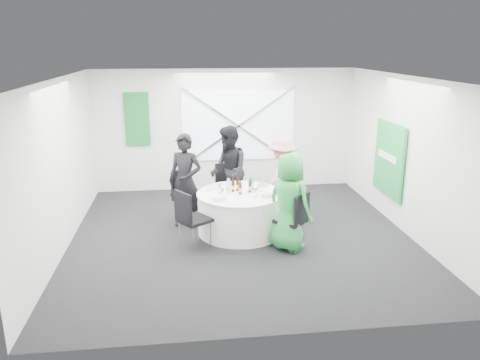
{
  "coord_description": "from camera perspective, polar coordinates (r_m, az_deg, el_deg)",
  "views": [
    {
      "loc": [
        -0.97,
        -7.73,
        3.34
      ],
      "look_at": [
        0.0,
        0.2,
        1.0
      ],
      "focal_mm": 35.0,
      "sensor_mm": 36.0,
      "label": 1
    }
  ],
  "objects": [
    {
      "name": "beer_bottle_a",
      "position": [
        8.44,
        -0.86,
        -0.78
      ],
      "size": [
        0.06,
        0.06,
        0.26
      ],
      "color": "#3A210A",
      "rests_on": "banquet_table"
    },
    {
      "name": "beer_bottle_c",
      "position": [
        8.39,
        1.21,
        -0.86
      ],
      "size": [
        0.06,
        0.06,
        0.26
      ],
      "color": "#3A210A",
      "rests_on": "banquet_table"
    },
    {
      "name": "floor",
      "position": [
        8.47,
        0.17,
        -6.88
      ],
      "size": [
        6.0,
        6.0,
        0.0
      ],
      "primitive_type": "plane",
      "color": "black",
      "rests_on": "ground"
    },
    {
      "name": "fork_d",
      "position": [
        8.73,
        -3.03,
        -0.86
      ],
      "size": [
        0.08,
        0.14,
        0.01
      ],
      "primitive_type": "cube",
      "rotation": [
        0.0,
        0.0,
        2.68
      ],
      "color": "silver",
      "rests_on": "banquet_table"
    },
    {
      "name": "wall_left",
      "position": [
        8.22,
        -21.06,
        1.57
      ],
      "size": [
        0.0,
        6.0,
        6.0
      ],
      "primitive_type": "plane",
      "rotation": [
        1.57,
        0.0,
        1.57
      ],
      "color": "silver",
      "rests_on": "floor"
    },
    {
      "name": "green_sign",
      "position": [
        9.45,
        17.7,
        2.45
      ],
      "size": [
        0.05,
        1.2,
        1.4
      ],
      "primitive_type": "cube",
      "color": "#1A933D",
      "rests_on": "wall_right"
    },
    {
      "name": "plate_front_left",
      "position": [
        8.04,
        -2.64,
        -2.35
      ],
      "size": [
        0.28,
        0.28,
        0.01
      ],
      "color": "silver",
      "rests_on": "banquet_table"
    },
    {
      "name": "green_water_bottle",
      "position": [
        8.5,
        1.42,
        -0.47
      ],
      "size": [
        0.08,
        0.08,
        0.31
      ],
      "color": "green",
      "rests_on": "banquet_table"
    },
    {
      "name": "plate_back",
      "position": [
        8.92,
        -0.54,
        -0.43
      ],
      "size": [
        0.26,
        0.26,
        0.01
      ],
      "color": "silver",
      "rests_on": "banquet_table"
    },
    {
      "name": "window_brace_a",
      "position": [
        10.88,
        -0.18,
        6.59
      ],
      "size": [
        2.63,
        0.05,
        1.84
      ],
      "primitive_type": "cube",
      "rotation": [
        0.0,
        0.97,
        0.0
      ],
      "color": "silver",
      "rests_on": "window_panel"
    },
    {
      "name": "napkin",
      "position": [
        8.0,
        -2.62,
        -2.19
      ],
      "size": [
        0.21,
        0.16,
        0.05
      ],
      "primitive_type": "cube",
      "rotation": [
        0.0,
        0.0,
        0.21
      ],
      "color": "white",
      "rests_on": "plate_front_left"
    },
    {
      "name": "plate_front_right",
      "position": [
        8.21,
        3.31,
        -1.91
      ],
      "size": [
        0.28,
        0.28,
        0.04
      ],
      "color": "silver",
      "rests_on": "banquet_table"
    },
    {
      "name": "window_panel",
      "position": [
        10.92,
        -0.21,
        6.62
      ],
      "size": [
        2.6,
        0.03,
        1.6
      ],
      "primitive_type": "cube",
      "color": "white",
      "rests_on": "wall_back"
    },
    {
      "name": "person_man_back_left",
      "position": [
        8.72,
        -6.68,
        -0.14
      ],
      "size": [
        0.76,
        0.65,
        1.77
      ],
      "primitive_type": "imported",
      "rotation": [
        0.0,
        0.0,
        -0.42
      ],
      "color": "black",
      "rests_on": "floor"
    },
    {
      "name": "chair_back",
      "position": [
        9.4,
        -1.55,
        -0.6
      ],
      "size": [
        0.52,
        0.53,
        1.02
      ],
      "rotation": [
        0.0,
        0.0,
        0.13
      ],
      "color": "black",
      "rests_on": "floor"
    },
    {
      "name": "person_man_back",
      "position": [
        9.3,
        -1.41,
        1.12
      ],
      "size": [
        0.57,
        0.92,
        1.8
      ],
      "primitive_type": "imported",
      "rotation": [
        0.0,
        0.0,
        -1.46
      ],
      "color": "black",
      "rests_on": "floor"
    },
    {
      "name": "plate_back_left",
      "position": [
        8.67,
        -3.28,
        -0.96
      ],
      "size": [
        0.28,
        0.28,
        0.01
      ],
      "color": "silver",
      "rests_on": "banquet_table"
    },
    {
      "name": "knife_a",
      "position": [
        7.88,
        -1.47,
        -2.75
      ],
      "size": [
        0.12,
        0.12,
        0.01
      ],
      "primitive_type": "cube",
      "rotation": [
        0.0,
        0.0,
        -2.35
      ],
      "color": "silver",
      "rests_on": "banquet_table"
    },
    {
      "name": "knife_d",
      "position": [
        8.47,
        -3.87,
        -1.42
      ],
      "size": [
        0.09,
        0.14,
        0.01
      ],
      "primitive_type": "cube",
      "rotation": [
        0.0,
        0.0,
        2.61
      ],
      "color": "silver",
      "rests_on": "banquet_table"
    },
    {
      "name": "wall_front",
      "position": [
        5.2,
        4.32,
        -5.61
      ],
      "size": [
        6.0,
        0.0,
        6.0
      ],
      "primitive_type": "plane",
      "rotation": [
        -1.57,
        0.0,
        0.0
      ],
      "color": "silver",
      "rests_on": "floor"
    },
    {
      "name": "wine_glass_e",
      "position": [
        8.12,
        -2.18,
        -1.29
      ],
      "size": [
        0.07,
        0.07,
        0.17
      ],
      "color": "white",
      "rests_on": "banquet_table"
    },
    {
      "name": "banquet_table",
      "position": [
        8.52,
        0.0,
        -4.0
      ],
      "size": [
        1.56,
        1.56,
        0.76
      ],
      "color": "white",
      "rests_on": "floor"
    },
    {
      "name": "plate_back_right",
      "position": [
        8.81,
        2.79,
        -0.62
      ],
      "size": [
        0.28,
        0.28,
        0.04
      ],
      "color": "silver",
      "rests_on": "banquet_table"
    },
    {
      "name": "window_brace_b",
      "position": [
        10.88,
        -0.18,
        6.59
      ],
      "size": [
        2.63,
        0.05,
        1.84
      ],
      "primitive_type": "cube",
      "rotation": [
        0.0,
        -0.97,
        0.0
      ],
      "color": "silver",
      "rests_on": "window_panel"
    },
    {
      "name": "wine_glass_f",
      "position": [
        8.24,
        2.15,
        -1.02
      ],
      "size": [
        0.07,
        0.07,
        0.17
      ],
      "color": "white",
      "rests_on": "banquet_table"
    },
    {
      "name": "wall_right",
      "position": [
        8.9,
        19.73,
        2.77
      ],
      "size": [
        0.0,
        6.0,
        6.0
      ],
      "primitive_type": "plane",
      "rotation": [
        1.57,
        0.0,
        -1.57
      ],
      "color": "silver",
      "rests_on": "floor"
    },
    {
      "name": "fork_c",
      "position": [
        8.93,
        0.9,
        -0.45
      ],
      "size": [
        0.15,
        0.03,
        0.01
      ],
      "primitive_type": "cube",
      "rotation": [
        0.0,
        0.0,
        1.5
      ],
      "color": "silver",
      "rests_on": "banquet_table"
    },
    {
      "name": "chair_back_right",
      "position": [
        9.04,
        5.88,
        -2.24
      ],
      "size": [
        0.49,
        0.49,
        0.82
      ],
      "rotation": [
        0.0,
        0.0,
        -1.16
      ],
      "color": "black",
      "rests_on": "floor"
    },
    {
      "name": "wall_back",
      "position": [
        10.95,
        -1.8,
        6.11
      ],
      "size": [
        6.0,
        0.0,
        6.0
      ],
      "primitive_type": "plane",
      "rotation": [
        1.57,
        0.0,
        0.0
      ],
      "color": "silver",
      "rests_on": "floor"
    },
    {
      "name": "ceiling",
      "position": [
        7.81,
        0.18,
        12.36
      ],
      "size": [
        6.0,
        6.0,
        0.0
      ],
      "primitive_type": "plane",
      "rotation": [
        3.14,
        0.0,
        0.0
      ],
      "color": "white",
      "rests_on": "wall_back"
    },
    {
      "name": "fork_a",
      "position": [
        8.14,
        -3.52,
        -2.17
      ],
      "size": [
        0.11,
        0.12,
        0.01
      ],
      "primitive_type": "cube",
      "rotation": [
        0.0,
        0.0,
        -2.44
      ],
      "color": "silver",
      "rests_on": "banquet_table"
    },
    {
      "name": "person_woman_green",
      "position": [
        7.75,
        6.01,
        -2.67
      ],
      "size": [
        0.94,
        0.96,
        1.66
      ],
      "primitive_type": "imported",
      "rotation": [
        0.0,
        0.0,
        2.3
      ],
      "color": "green",
      "rests_on": "floor"
    },
    {
      "name": "knife_c",
      "position": [
        8.88,
        -1.8,
        -0.56
      ],
      "size": [
        0.15,
        0.03,
        0.01
      ],
      "primitive_type": "cube",
      "rotation": [
        0.0,
        0.0,
        1.65
      ],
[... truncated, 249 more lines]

